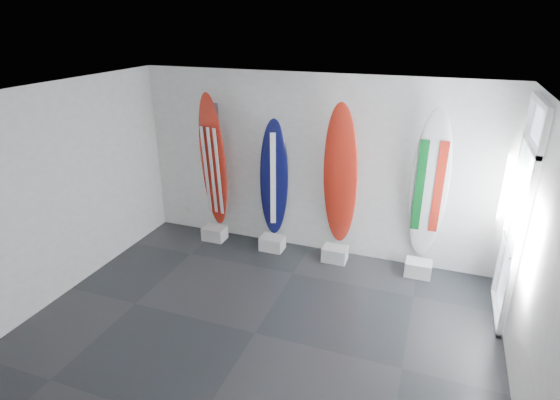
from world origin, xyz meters
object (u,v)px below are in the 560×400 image
at_px(surfboard_usa, 213,162).
at_px(surfboard_navy, 274,179).
at_px(surfboard_swiss, 340,177).
at_px(surfboard_italy, 429,187).

xyz_separation_m(surfboard_usa, surfboard_navy, (1.13, 0.00, -0.18)).
relative_size(surfboard_swiss, surfboard_italy, 0.99).
distance_m(surfboard_swiss, surfboard_italy, 1.34).
distance_m(surfboard_usa, surfboard_navy, 1.14).
height_order(surfboard_usa, surfboard_navy, surfboard_usa).
bearing_deg(surfboard_swiss, surfboard_navy, -178.57).
height_order(surfboard_usa, surfboard_italy, surfboard_italy).
relative_size(surfboard_usa, surfboard_navy, 1.17).
bearing_deg(surfboard_navy, surfboard_usa, 158.60).
bearing_deg(surfboard_usa, surfboard_navy, 11.26).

